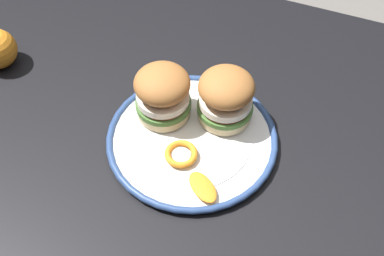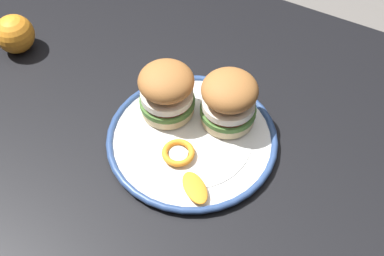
# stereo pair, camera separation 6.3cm
# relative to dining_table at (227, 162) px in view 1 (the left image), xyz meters

# --- Properties ---
(dining_table) EXTENTS (1.50, 0.81, 0.72)m
(dining_table) POSITION_rel_dining_table_xyz_m (0.00, 0.00, 0.00)
(dining_table) COLOR black
(dining_table) RESTS_ON ground
(dinner_plate) EXTENTS (0.30, 0.30, 0.02)m
(dinner_plate) POSITION_rel_dining_table_xyz_m (0.05, 0.04, 0.10)
(dinner_plate) COLOR white
(dinner_plate) RESTS_ON dining_table
(sandwich_half_left) EXTENTS (0.12, 0.12, 0.10)m
(sandwich_half_left) POSITION_rel_dining_table_xyz_m (0.12, 0.01, 0.16)
(sandwich_half_left) COLOR beige
(sandwich_half_left) RESTS_ON dinner_plate
(sandwich_half_right) EXTENTS (0.11, 0.11, 0.10)m
(sandwich_half_right) POSITION_rel_dining_table_xyz_m (0.02, -0.02, 0.16)
(sandwich_half_right) COLOR beige
(sandwich_half_right) RESTS_ON dinner_plate
(orange_peel_curled) EXTENTS (0.06, 0.06, 0.01)m
(orange_peel_curled) POSITION_rel_dining_table_xyz_m (0.06, 0.09, 0.11)
(orange_peel_curled) COLOR orange
(orange_peel_curled) RESTS_ON dinner_plate
(orange_peel_strip_long) EXTENTS (0.07, 0.07, 0.01)m
(orange_peel_strip_long) POSITION_rel_dining_table_xyz_m (0.00, 0.14, 0.11)
(orange_peel_strip_long) COLOR orange
(orange_peel_strip_long) RESTS_ON dinner_plate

